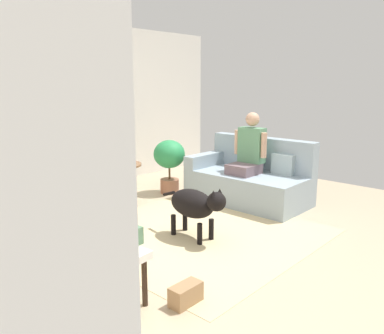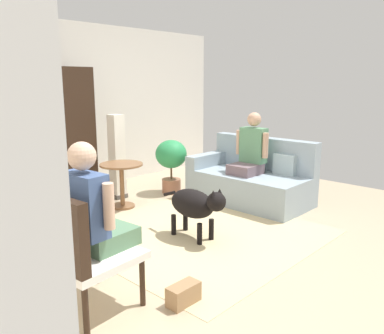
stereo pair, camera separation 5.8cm
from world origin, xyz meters
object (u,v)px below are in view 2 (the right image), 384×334
object	(u,v)px
armoire_cabinet	(56,136)
couch	(251,180)
handbag	(184,294)
person_on_couch	(251,150)
round_end_table	(122,178)
person_on_armchair	(92,209)
parrot	(22,98)
column_lamp	(117,157)
potted_plant	(171,159)
dog	(195,204)
armchair	(74,246)
bird_cage_stand	(29,164)

from	to	relation	value
armoire_cabinet	couch	bearing A→B (deg)	-47.22
handbag	person_on_couch	bearing A→B (deg)	24.95
round_end_table	person_on_armchair	bearing A→B (deg)	-131.72
parrot	column_lamp	xyz separation A→B (m)	(1.56, 0.57, -0.91)
potted_plant	armoire_cabinet	bearing A→B (deg)	147.71
round_end_table	potted_plant	world-z (taller)	potted_plant
potted_plant	person_on_couch	bearing A→B (deg)	-70.11
person_on_armchair	armoire_cabinet	xyz separation A→B (m)	(1.21, 2.75, 0.17)
couch	person_on_armchair	bearing A→B (deg)	-166.55
dog	parrot	bearing A→B (deg)	132.09
couch	person_on_armchair	xyz separation A→B (m)	(-3.08, -0.74, 0.46)
person_on_couch	potted_plant	size ratio (longest dim) A/B	1.03
handbag	parrot	bearing A→B (deg)	94.32
armchair	column_lamp	bearing A→B (deg)	47.91
person_on_armchair	dog	world-z (taller)	person_on_armchair
person_on_armchair	column_lamp	world-z (taller)	person_on_armchair
person_on_couch	dog	distance (m)	1.60
armchair	couch	bearing A→B (deg)	13.00
armchair	handbag	world-z (taller)	armchair
armchair	handbag	xyz separation A→B (m)	(0.64, -0.46, -0.46)
dog	armoire_cabinet	distance (m)	2.47
armoire_cabinet	armchair	bearing A→B (deg)	-116.56
couch	bird_cage_stand	xyz separation A→B (m)	(-2.76, 0.94, 0.51)
round_end_table	bird_cage_stand	world-z (taller)	bird_cage_stand
armchair	bird_cage_stand	world-z (taller)	bird_cage_stand
person_on_couch	person_on_armchair	size ratio (longest dim) A/B	1.01
handbag	person_on_armchair	bearing A→B (deg)	134.77
dog	potted_plant	bearing A→B (deg)	54.06
dog	armoire_cabinet	xyz separation A→B (m)	(-0.29, 2.39, 0.55)
armchair	column_lamp	xyz separation A→B (m)	(2.04, 2.26, 0.06)
person_on_armchair	handbag	distance (m)	0.96
round_end_table	parrot	size ratio (longest dim) A/B	3.57
column_lamp	parrot	bearing A→B (deg)	-160.02
person_on_couch	dog	xyz separation A→B (m)	(-1.52, -0.35, -0.36)
couch	parrot	world-z (taller)	parrot
armchair	bird_cage_stand	bearing A→B (deg)	73.99
round_end_table	dog	world-z (taller)	dog
potted_plant	armchair	bearing A→B (deg)	-145.72
person_on_couch	column_lamp	size ratio (longest dim) A/B	0.69
potted_plant	bird_cage_stand	bearing A→B (deg)	-175.11
dog	bird_cage_stand	world-z (taller)	bird_cage_stand
armchair	potted_plant	distance (m)	3.36
dog	column_lamp	bearing A→B (deg)	78.90
dog	parrot	distance (m)	2.11
parrot	handbag	world-z (taller)	parrot
couch	parrot	bearing A→B (deg)	161.18
parrot	armoire_cabinet	bearing A→B (deg)	49.94
person_on_couch	potted_plant	distance (m)	1.26
bird_cage_stand	potted_plant	bearing A→B (deg)	4.89
armoire_cabinet	person_on_couch	bearing A→B (deg)	-48.43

